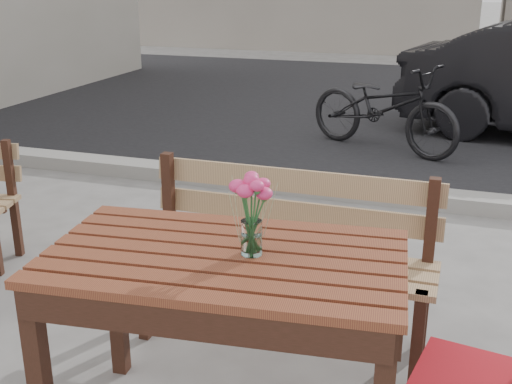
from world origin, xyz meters
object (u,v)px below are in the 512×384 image
main_table (225,286)px  red_chair (497,374)px  main_vase (251,205)px  bicycle (384,107)px

main_table → red_chair: 0.99m
main_table → red_chair: bearing=-2.2°
main_table → main_vase: main_vase is taller
main_vase → bicycle: size_ratio=0.18×
main_vase → bicycle: (-0.12, 4.51, -0.53)m
red_chair → bicycle: bicycle is taller
bicycle → red_chair: bearing=-142.9°
main_vase → bicycle: bearing=91.5°
main_table → bicycle: size_ratio=0.80×
main_table → bicycle: (-0.02, 4.54, -0.22)m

